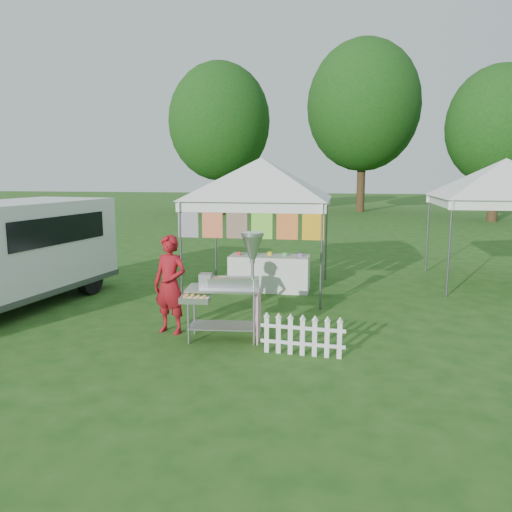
# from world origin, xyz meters

# --- Properties ---
(ground) EXTENTS (120.00, 120.00, 0.00)m
(ground) POSITION_xyz_m (0.00, 0.00, 0.00)
(ground) COLOR #1F4B15
(ground) RESTS_ON ground
(canopy_main) EXTENTS (4.24, 4.24, 3.45)m
(canopy_main) POSITION_xyz_m (0.00, 3.49, 2.99)
(canopy_main) COLOR #59595E
(canopy_main) RESTS_ON ground
(canopy_right) EXTENTS (4.24, 4.24, 3.45)m
(canopy_right) POSITION_xyz_m (5.50, 5.00, 2.99)
(canopy_right) COLOR #59595E
(canopy_right) RESTS_ON ground
(tree_left) EXTENTS (6.40, 6.40, 9.53)m
(tree_left) POSITION_xyz_m (-6.00, 24.00, 5.83)
(tree_left) COLOR #352413
(tree_left) RESTS_ON ground
(tree_mid) EXTENTS (7.60, 7.60, 11.52)m
(tree_mid) POSITION_xyz_m (3.00, 28.00, 7.14)
(tree_mid) COLOR #352413
(tree_mid) RESTS_ON ground
(tree_right) EXTENTS (5.60, 5.60, 8.42)m
(tree_right) POSITION_xyz_m (10.00, 22.00, 5.18)
(tree_right) COLOR #352413
(tree_right) RESTS_ON ground
(donut_cart) EXTENTS (1.25, 0.96, 1.74)m
(donut_cart) POSITION_xyz_m (0.14, 0.02, 1.03)
(donut_cart) COLOR gray
(donut_cart) RESTS_ON ground
(vendor) EXTENTS (0.68, 0.54, 1.66)m
(vendor) POSITION_xyz_m (-1.00, 0.22, 0.83)
(vendor) COLOR maroon
(vendor) RESTS_ON ground
(cargo_van) EXTENTS (2.71, 5.27, 2.09)m
(cargo_van) POSITION_xyz_m (-4.75, 1.17, 1.13)
(cargo_van) COLOR white
(cargo_van) RESTS_ON ground
(picket_fence) EXTENTS (1.26, 0.13, 0.56)m
(picket_fence) POSITION_xyz_m (1.27, -0.49, 0.29)
(picket_fence) COLOR white
(picket_fence) RESTS_ON ground
(display_table) EXTENTS (1.80, 0.70, 0.81)m
(display_table) POSITION_xyz_m (0.19, 3.53, 0.40)
(display_table) COLOR white
(display_table) RESTS_ON ground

